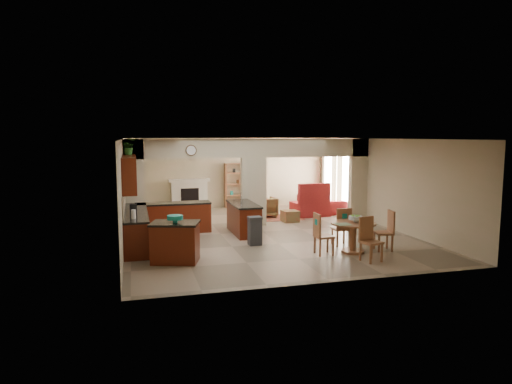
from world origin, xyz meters
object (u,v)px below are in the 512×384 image
object	(u,v)px
kitchen_island	(175,242)
armchair	(265,207)
dining_table	(353,233)
sofa	(321,201)

from	to	relation	value
kitchen_island	armchair	bearing A→B (deg)	71.71
armchair	dining_table	bearing A→B (deg)	93.08
dining_table	armchair	distance (m)	5.47
dining_table	sofa	size ratio (longest dim) A/B	0.45
kitchen_island	sofa	bearing A→B (deg)	61.03
dining_table	sofa	world-z (taller)	dining_table
dining_table	sofa	bearing A→B (deg)	73.83
kitchen_island	sofa	world-z (taller)	kitchen_island
kitchen_island	sofa	distance (m)	8.52
kitchen_island	dining_table	xyz separation A→B (m)	(4.34, -0.30, 0.04)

